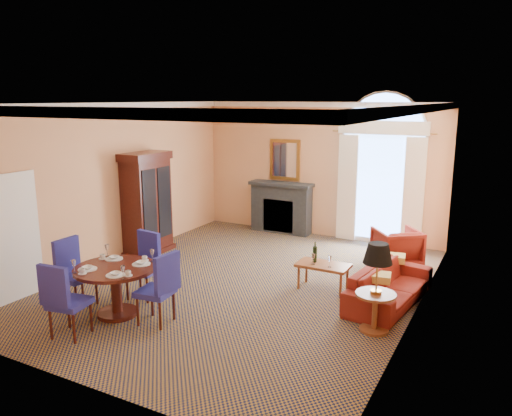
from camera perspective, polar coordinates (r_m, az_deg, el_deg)
The scene contains 12 objects.
ground at distance 9.16m, azimuth -1.48°, elevation -8.57°, with size 7.50×7.50×0.00m, color #141C41.
room_envelope at distance 9.18m, azimuth 0.35°, elevation 7.61°, with size 6.04×7.52×3.45m.
armoire at distance 10.89m, azimuth -12.37°, elevation 0.32°, with size 0.63×1.11×2.18m.
dining_table at distance 7.98m, azimuth -15.75°, elevation -7.87°, with size 1.24×1.24×0.98m.
dining_chair_north at distance 8.62m, azimuth -12.46°, elevation -5.83°, with size 0.55×0.56×1.10m.
dining_chair_south at distance 7.44m, azimuth -21.26°, elevation -9.39°, with size 0.57×0.57×1.10m.
dining_chair_east at distance 7.51m, azimuth -10.81°, elevation -8.55°, with size 0.55×0.54×1.10m.
dining_chair_west at distance 8.59m, azimuth -20.23°, elevation -6.40°, with size 0.55×0.55×1.10m.
sofa at distance 8.50m, azimuth 15.02°, elevation -8.57°, with size 2.04×0.80×0.60m, color maroon.
armchair at distance 10.34m, azimuth 15.77°, elevation -4.34°, with size 0.81×0.84×0.76m, color maroon.
coffee_table at distance 8.82m, azimuth 7.61°, elevation -6.53°, with size 0.91×0.51×0.83m.
side_table at distance 7.29m, azimuth 13.64°, elevation -7.53°, with size 0.58×0.58×1.28m.
Camera 1 is at (4.20, -7.45, 3.29)m, focal length 35.00 mm.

